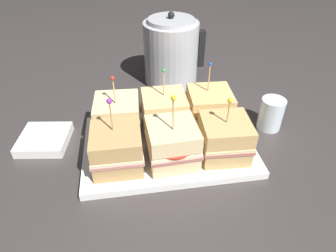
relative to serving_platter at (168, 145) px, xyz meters
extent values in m
plane|color=#383333|center=(0.00, 0.00, -0.01)|extent=(6.00, 6.00, 0.00)
cube|color=white|center=(0.00, 0.00, 0.00)|extent=(0.41, 0.27, 0.01)
cube|color=white|center=(0.00, 0.00, 0.01)|extent=(0.41, 0.27, 0.01)
cube|color=tan|center=(-0.12, -0.06, 0.03)|extent=(0.11, 0.11, 0.04)
cube|color=tan|center=(-0.12, -0.06, 0.05)|extent=(0.11, 0.11, 0.01)
cube|color=beige|center=(-0.12, -0.06, 0.06)|extent=(0.11, 0.11, 0.01)
cube|color=tan|center=(-0.12, -0.06, 0.08)|extent=(0.11, 0.11, 0.04)
cylinder|color=tan|center=(-0.12, -0.05, 0.13)|extent=(0.00, 0.01, 0.08)
sphere|color=purple|center=(-0.12, -0.05, 0.17)|extent=(0.01, 0.01, 0.01)
cube|color=beige|center=(0.00, -0.06, 0.03)|extent=(0.11, 0.11, 0.04)
cube|color=#B26B60|center=(0.00, -0.06, 0.05)|extent=(0.12, 0.12, 0.01)
cube|color=beige|center=(0.00, -0.06, 0.06)|extent=(0.11, 0.11, 0.01)
cylinder|color=red|center=(0.00, -0.08, 0.06)|extent=(0.08, 0.08, 0.00)
cube|color=beige|center=(0.00, -0.06, 0.09)|extent=(0.11, 0.11, 0.04)
cylinder|color=tan|center=(0.00, -0.07, 0.14)|extent=(0.00, 0.01, 0.09)
sphere|color=yellow|center=(0.00, -0.07, 0.18)|extent=(0.01, 0.01, 0.01)
cube|color=tan|center=(0.12, -0.06, 0.03)|extent=(0.11, 0.11, 0.04)
cube|color=#B26B60|center=(0.12, -0.06, 0.05)|extent=(0.12, 0.12, 0.01)
cube|color=beige|center=(0.12, -0.06, 0.06)|extent=(0.11, 0.11, 0.01)
cube|color=tan|center=(0.12, -0.06, 0.08)|extent=(0.11, 0.11, 0.04)
cylinder|color=tan|center=(0.12, -0.06, 0.12)|extent=(0.00, 0.00, 0.07)
sphere|color=yellow|center=(0.12, -0.06, 0.16)|extent=(0.01, 0.01, 0.01)
cube|color=beige|center=(-0.12, 0.06, 0.03)|extent=(0.11, 0.11, 0.04)
cube|color=tan|center=(-0.12, 0.06, 0.05)|extent=(0.12, 0.12, 0.01)
cube|color=beige|center=(-0.12, 0.06, 0.06)|extent=(0.11, 0.11, 0.01)
cylinder|color=red|center=(-0.12, 0.04, 0.06)|extent=(0.07, 0.07, 0.00)
cube|color=beige|center=(-0.12, 0.06, 0.09)|extent=(0.11, 0.11, 0.04)
cylinder|color=tan|center=(-0.12, 0.05, 0.13)|extent=(0.00, 0.01, 0.08)
sphere|color=red|center=(-0.12, 0.05, 0.17)|extent=(0.01, 0.01, 0.01)
cube|color=#DBB77A|center=(0.00, 0.06, 0.03)|extent=(0.11, 0.11, 0.04)
cube|color=tan|center=(0.00, 0.06, 0.05)|extent=(0.11, 0.11, 0.01)
cube|color=beige|center=(0.00, 0.06, 0.06)|extent=(0.11, 0.11, 0.01)
cylinder|color=red|center=(0.00, 0.04, 0.06)|extent=(0.06, 0.06, 0.00)
cube|color=#E8C281|center=(0.00, 0.06, 0.09)|extent=(0.11, 0.11, 0.04)
cylinder|color=tan|center=(0.00, 0.07, 0.13)|extent=(0.00, 0.01, 0.08)
sphere|color=green|center=(0.00, 0.07, 0.17)|extent=(0.01, 0.01, 0.01)
cube|color=tan|center=(0.12, 0.06, 0.03)|extent=(0.11, 0.11, 0.04)
cube|color=tan|center=(0.12, 0.06, 0.05)|extent=(0.12, 0.12, 0.01)
cube|color=beige|center=(0.12, 0.06, 0.06)|extent=(0.11, 0.11, 0.01)
cylinder|color=red|center=(0.12, 0.04, 0.06)|extent=(0.08, 0.08, 0.00)
cube|color=#E0B771|center=(0.12, 0.06, 0.09)|extent=(0.11, 0.11, 0.04)
cylinder|color=tan|center=(0.11, 0.07, 0.14)|extent=(0.00, 0.00, 0.08)
sphere|color=blue|center=(0.11, 0.07, 0.18)|extent=(0.01, 0.01, 0.01)
cylinder|color=#B7BABF|center=(0.06, 0.34, 0.09)|extent=(0.17, 0.17, 0.20)
cylinder|color=#B7BABF|center=(0.06, 0.34, 0.19)|extent=(0.14, 0.14, 0.01)
sphere|color=black|center=(0.06, 0.34, 0.21)|extent=(0.02, 0.02, 0.02)
cube|color=black|center=(0.16, 0.34, 0.10)|extent=(0.02, 0.02, 0.12)
cylinder|color=silver|center=(0.28, 0.04, 0.03)|extent=(0.06, 0.06, 0.09)
cube|color=white|center=(-0.30, 0.07, 0.00)|extent=(0.13, 0.13, 0.02)
camera|label=1|loc=(-0.09, -0.55, 0.48)|focal=32.00mm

